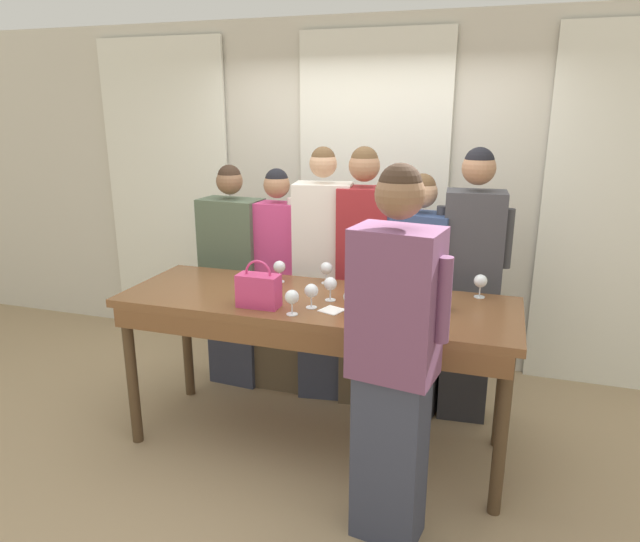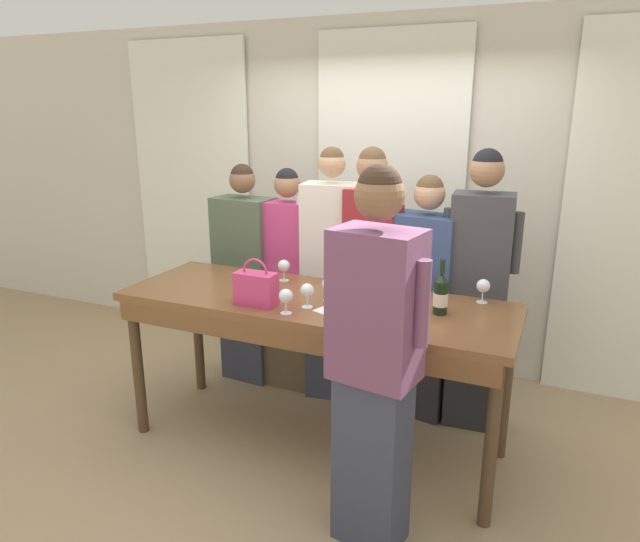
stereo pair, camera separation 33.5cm
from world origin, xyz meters
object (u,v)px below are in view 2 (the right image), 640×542
Objects in this scene: wine_glass_front_mid at (399,276)px; host_pouring at (375,362)px; wine_glass_center_left at (344,299)px; wine_glass_front_right at (286,297)px; wine_glass_back_left at (284,266)px; wine_glass_center_right at (307,291)px; tasting_bar at (313,316)px; guest_cream_sweater at (331,275)px; wine_bottle at (441,294)px; guest_beige_cap at (477,289)px; guest_striped_shirt at (369,276)px; wine_glass_back_mid at (483,286)px; wine_glass_front_left at (330,269)px; guest_navy_coat at (424,299)px; handbag at (256,288)px; wine_glass_center_mid at (328,285)px; guest_olive_jacket at (246,275)px; guest_pink_top at (289,280)px.

wine_glass_front_mid is 1.02m from host_pouring.
wine_glass_front_right is at bearing -161.74° from wine_glass_center_left.
wine_glass_center_left is at bearing -36.71° from wine_glass_back_left.
wine_glass_center_left and wine_glass_center_right have the same top height.
tasting_bar is 0.35m from wine_glass_front_right.
wine_glass_front_right is 1.00× the size of wine_glass_back_left.
wine_glass_center_right is 0.08× the size of guest_cream_sweater.
wine_glass_front_mid is at bearing 40.43° from tasting_bar.
guest_beige_cap reaches higher than wine_bottle.
guest_striped_shirt is 0.99× the size of guest_beige_cap.
wine_glass_back_left is (-0.76, -0.09, -0.00)m from wine_glass_front_mid.
guest_cream_sweater is at bearing 163.34° from wine_glass_back_mid.
guest_cream_sweater is at bearing 103.37° from tasting_bar.
wine_glass_front_left and wine_glass_center_right have the same top height.
wine_glass_front_mid is at bearing -105.91° from guest_navy_coat.
wine_glass_back_mid is at bearing 32.73° from wine_glass_front_right.
handbag is 1.94× the size of wine_glass_center_mid.
handbag reaches higher than wine_glass_front_mid.
tasting_bar is 16.64× the size of wine_glass_front_mid.
guest_olive_jacket is 1.01× the size of guest_navy_coat.
tasting_bar is at bearing 101.09° from wine_glass_center_right.
wine_glass_front_mid is 1.01m from guest_pink_top.
wine_glass_front_left is at bearing 160.75° from wine_bottle.
wine_glass_front_left and wine_glass_front_right have the same top height.
wine_glass_center_right is (0.06, -0.47, 0.00)m from wine_glass_front_left.
wine_bottle is 0.44m from wine_glass_front_mid.
wine_glass_front_right is at bearing -147.27° from wine_glass_back_mid.
handbag is 0.15× the size of guest_striped_shirt.
guest_olive_jacket is (-0.88, 0.68, -0.03)m from tasting_bar.
wine_bottle is 0.17× the size of guest_beige_cap.
wine_glass_front_left is 0.48m from wine_glass_center_right.
guest_pink_top reaches higher than handbag.
host_pouring reaches higher than wine_glass_back_mid.
handbag is 0.60m from wine_glass_front_left.
guest_pink_top is at bearing 0.00° from guest_olive_jacket.
wine_glass_front_left is at bearing -22.22° from guest_olive_jacket.
wine_glass_center_left is at bearing 3.96° from handbag.
wine_glass_front_mid is 0.08× the size of guest_cream_sweater.
guest_striped_shirt reaches higher than wine_glass_back_left.
tasting_bar is at bearing -76.63° from guest_cream_sweater.
guest_navy_coat is at bearing -0.00° from guest_pink_top.
wine_glass_front_mid is at bearing 51.39° from wine_glass_center_right.
guest_cream_sweater reaches higher than wine_glass_center_mid.
wine_glass_center_right is at bearing -42.24° from guest_olive_jacket.
guest_cream_sweater is at bearing 97.29° from wine_glass_front_right.
handbag is 1.22m from guest_navy_coat.
wine_glass_center_right is (-0.24, 0.04, 0.00)m from wine_glass_center_left.
wine_glass_center_left and wine_glass_center_mid have the same top height.
wine_glass_center_mid is at bearing -47.82° from guest_pink_top.
wine_glass_back_mid is at bearing 25.07° from handbag.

